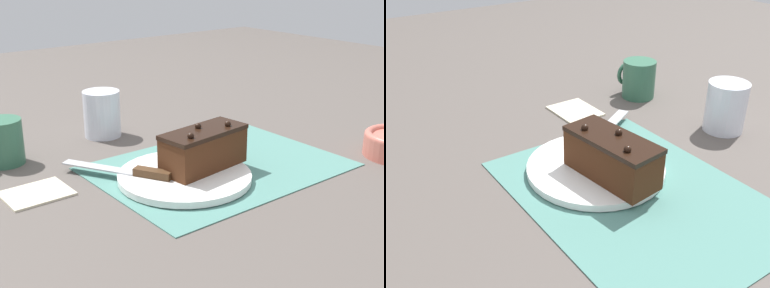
# 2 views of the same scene
# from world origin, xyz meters

# --- Properties ---
(ground_plane) EXTENTS (3.00, 3.00, 0.00)m
(ground_plane) POSITION_xyz_m (0.00, 0.00, 0.00)
(ground_plane) COLOR #544C47
(placemat_woven) EXTENTS (0.46, 0.34, 0.00)m
(placemat_woven) POSITION_xyz_m (0.00, 0.00, 0.00)
(placemat_woven) COLOR slate
(placemat_woven) RESTS_ON ground_plane
(cake_plate) EXTENTS (0.24, 0.24, 0.01)m
(cake_plate) POSITION_xyz_m (0.09, 0.01, 0.01)
(cake_plate) COLOR white
(cake_plate) RESTS_ON placemat_woven
(chocolate_cake) EXTENTS (0.17, 0.09, 0.08)m
(chocolate_cake) POSITION_xyz_m (0.05, 0.01, 0.05)
(chocolate_cake) COLOR #472614
(chocolate_cake) RESTS_ON cake_plate
(serving_knife) EXTENTS (0.13, 0.20, 0.01)m
(serving_knife) POSITION_xyz_m (0.17, -0.04, 0.02)
(serving_knife) COLOR #472D19
(serving_knife) RESTS_ON cake_plate
(drinking_glass) EXTENTS (0.08, 0.08, 0.10)m
(drinking_glass) POSITION_xyz_m (0.08, -0.30, 0.05)
(drinking_glass) COLOR white
(drinking_glass) RESTS_ON ground_plane
(coffee_mug) EXTENTS (0.09, 0.08, 0.09)m
(coffee_mug) POSITION_xyz_m (0.32, -0.27, 0.04)
(coffee_mug) COLOR #33664C
(coffee_mug) RESTS_ON ground_plane
(folded_napkin) EXTENTS (0.11, 0.09, 0.01)m
(folded_napkin) POSITION_xyz_m (0.33, -0.10, 0.00)
(folded_napkin) COLOR beige
(folded_napkin) RESTS_ON ground_plane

